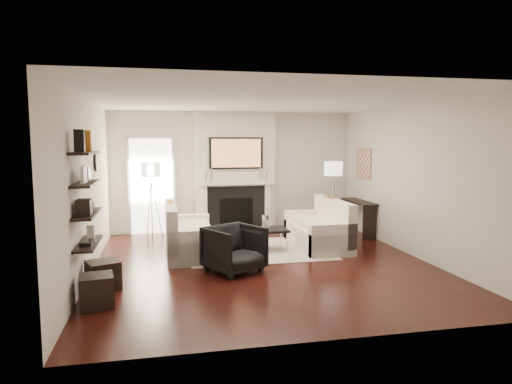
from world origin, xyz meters
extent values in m
plane|color=black|center=(0.00, 0.00, 0.00)|extent=(6.00, 6.00, 0.00)
plane|color=white|center=(0.00, 0.00, 2.70)|extent=(6.00, 6.00, 0.00)
plane|color=silver|center=(0.00, 3.00, 1.35)|extent=(5.50, 0.00, 5.50)
plane|color=silver|center=(0.00, -3.00, 1.35)|extent=(5.50, 0.00, 5.50)
plane|color=silver|center=(-2.75, 0.00, 1.35)|extent=(0.00, 6.00, 6.00)
plane|color=silver|center=(2.75, 0.00, 1.35)|extent=(0.00, 6.00, 6.00)
cube|color=silver|center=(0.00, 2.88, 1.35)|extent=(1.80, 0.25, 2.70)
cube|color=black|center=(0.00, 2.74, 0.52)|extent=(1.30, 0.02, 1.04)
cube|color=black|center=(0.00, 2.73, 0.45)|extent=(0.75, 0.02, 0.65)
cube|color=white|center=(-0.72, 2.71, 0.55)|extent=(0.12, 0.08, 1.10)
cube|color=white|center=(0.72, 2.71, 0.55)|extent=(0.12, 0.08, 1.10)
cube|color=white|center=(0.00, 2.69, 1.12)|extent=(1.70, 0.18, 0.07)
cube|color=black|center=(0.00, 2.71, 1.78)|extent=(1.20, 0.06, 0.70)
cube|color=#BF723F|center=(0.00, 2.68, 1.78)|extent=(1.10, 0.00, 0.62)
cylinder|color=silver|center=(-0.55, 2.70, 1.30)|extent=(0.04, 0.04, 0.30)
cylinder|color=silver|center=(-0.68, 2.70, 1.27)|extent=(0.04, 0.04, 0.24)
cylinder|color=silver|center=(0.55, 2.70, 1.30)|extent=(0.04, 0.04, 0.30)
cylinder|color=silver|center=(0.68, 2.70, 1.27)|extent=(0.04, 0.04, 0.24)
cube|color=white|center=(-1.85, 2.98, 1.05)|extent=(0.90, 0.02, 2.10)
cube|color=white|center=(-2.33, 2.96, 1.05)|extent=(0.06, 0.06, 2.16)
cube|color=white|center=(-1.37, 2.96, 1.05)|extent=(0.06, 0.06, 2.16)
cube|color=white|center=(-1.85, 2.96, 2.13)|extent=(1.02, 0.06, 0.06)
cube|color=beige|center=(0.10, 0.95, 0.01)|extent=(2.60, 2.00, 0.01)
cube|color=white|center=(-1.15, 0.93, 0.21)|extent=(0.85, 1.80, 0.42)
cube|color=white|center=(-1.49, 0.93, 0.53)|extent=(0.18, 1.80, 0.80)
cube|color=white|center=(-1.15, 0.12, 0.30)|extent=(0.85, 0.18, 0.60)
cube|color=white|center=(-1.15, 1.74, 0.30)|extent=(0.85, 0.18, 0.60)
cube|color=white|center=(-1.10, 0.93, 0.47)|extent=(0.63, 1.44, 0.10)
cube|color=#A15913|center=(-1.49, 1.23, 0.73)|extent=(0.10, 0.42, 0.42)
cube|color=black|center=(-1.49, 0.63, 0.72)|extent=(0.10, 0.40, 0.40)
cube|color=white|center=(1.30, 1.00, 0.21)|extent=(0.85, 1.80, 0.42)
cube|color=white|center=(1.64, 1.00, 0.53)|extent=(0.18, 1.80, 0.80)
cube|color=white|center=(1.30, 0.19, 0.30)|extent=(0.85, 0.18, 0.60)
cube|color=white|center=(1.30, 1.81, 0.30)|extent=(0.85, 0.18, 0.60)
cube|color=white|center=(1.25, 1.00, 0.47)|extent=(0.63, 1.44, 0.10)
cube|color=#A15913|center=(1.64, 1.30, 0.73)|extent=(0.10, 0.42, 0.42)
cube|color=black|center=(1.64, 0.70, 0.72)|extent=(0.10, 0.40, 0.40)
cube|color=black|center=(0.10, 0.88, 0.40)|extent=(1.10, 0.55, 0.04)
cylinder|color=silver|center=(-0.40, 0.66, 0.19)|extent=(0.02, 0.02, 0.38)
cylinder|color=silver|center=(0.60, 0.66, 0.19)|extent=(0.02, 0.02, 0.38)
cylinder|color=silver|center=(-0.40, 1.10, 0.19)|extent=(0.02, 0.02, 0.38)
cylinder|color=silver|center=(0.60, 1.10, 0.19)|extent=(0.02, 0.02, 0.38)
cylinder|color=white|center=(0.25, 0.88, 0.56)|extent=(0.14, 0.14, 0.25)
cylinder|color=white|center=(0.25, 0.88, 0.50)|extent=(0.11, 0.11, 0.17)
cylinder|color=#BE5F1F|center=(-0.15, 0.88, 0.45)|extent=(0.34, 0.34, 0.06)
imported|color=black|center=(-0.55, -0.33, 0.40)|extent=(1.04, 1.02, 0.80)
cylinder|color=silver|center=(-1.85, 2.57, 0.60)|extent=(0.02, 0.02, 1.20)
cylinder|color=white|center=(-1.85, 2.57, 1.45)|extent=(0.40, 0.40, 0.30)
cylinder|color=silver|center=(-1.74, 2.57, 0.60)|extent=(0.25, 0.02, 1.23)
cylinder|color=silver|center=(-1.91, 2.67, 0.60)|extent=(0.14, 0.22, 1.23)
cylinder|color=silver|center=(-1.91, 2.48, 0.60)|extent=(0.14, 0.22, 1.23)
cylinder|color=silver|center=(2.05, 2.11, 0.60)|extent=(0.02, 0.02, 1.20)
cylinder|color=white|center=(2.05, 2.11, 1.45)|extent=(0.40, 0.40, 0.30)
cylinder|color=silver|center=(2.16, 2.11, 0.60)|extent=(0.25, 0.02, 1.23)
cylinder|color=silver|center=(2.00, 2.21, 0.60)|extent=(0.14, 0.22, 1.23)
cylinder|color=silver|center=(1.99, 2.02, 0.60)|extent=(0.14, 0.22, 1.23)
cube|color=black|center=(2.57, 1.90, 0.73)|extent=(0.35, 1.20, 0.04)
cube|color=black|center=(2.57, 1.35, 0.35)|extent=(0.30, 0.04, 0.71)
cube|color=black|center=(2.57, 2.45, 0.35)|extent=(0.30, 0.04, 0.71)
cube|color=tan|center=(2.73, 2.05, 1.55)|extent=(0.03, 0.70, 0.70)
cube|color=black|center=(-2.62, -1.00, 0.70)|extent=(0.25, 1.00, 0.03)
cube|color=black|center=(-2.62, -1.00, 1.10)|extent=(0.25, 1.00, 0.04)
cube|color=black|center=(-2.62, -1.00, 1.50)|extent=(0.25, 1.00, 0.04)
cube|color=black|center=(-2.62, -1.00, 1.90)|extent=(0.25, 1.00, 0.04)
cube|color=black|center=(-2.62, -1.33, 2.06)|extent=(0.12, 0.10, 0.28)
cube|color=#A15913|center=(-2.62, -0.79, 2.06)|extent=(0.12, 0.10, 0.28)
cube|color=white|center=(-2.62, -1.11, 1.63)|extent=(0.04, 0.30, 0.22)
cube|color=black|center=(-2.62, -0.75, 1.61)|extent=(0.04, 0.22, 0.18)
cube|color=black|center=(-2.62, -1.20, 1.22)|extent=(0.18, 0.25, 0.20)
cube|color=black|center=(-2.62, -0.86, 1.18)|extent=(0.15, 0.12, 0.12)
cube|color=black|center=(-2.62, -1.18, 0.74)|extent=(0.14, 0.20, 0.05)
cube|color=white|center=(-2.62, -0.73, 0.81)|extent=(0.10, 0.10, 0.18)
cylinder|color=black|center=(-2.73, 0.90, 1.70)|extent=(0.04, 0.34, 0.34)
cylinder|color=white|center=(-2.71, 0.90, 1.70)|extent=(0.01, 0.29, 0.29)
cube|color=black|center=(-2.47, -0.81, 0.20)|extent=(0.53, 0.53, 0.40)
cube|color=black|center=(-2.47, -1.48, 0.20)|extent=(0.46, 0.46, 0.40)
camera|label=1|loc=(-1.67, -7.27, 2.07)|focal=32.00mm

